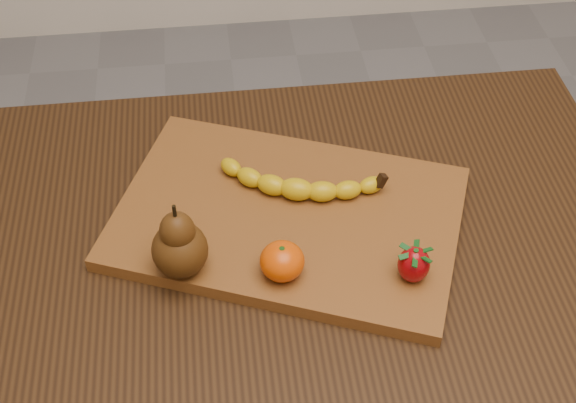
{
  "coord_description": "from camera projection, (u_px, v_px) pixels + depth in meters",
  "views": [
    {
      "loc": [
        -0.07,
        -0.69,
        1.54
      ],
      "look_at": [
        0.02,
        0.05,
        0.8
      ],
      "focal_mm": 50.0,
      "sensor_mm": 36.0,
      "label": 1
    }
  ],
  "objects": [
    {
      "name": "table",
      "position": [
        281.0,
        297.0,
        1.12
      ],
      "size": [
        1.0,
        0.7,
        0.76
      ],
      "color": "black",
      "rests_on": "ground"
    },
    {
      "name": "cutting_board",
      "position": [
        288.0,
        217.0,
        1.08
      ],
      "size": [
        0.53,
        0.45,
        0.02
      ],
      "primitive_type": "cube",
      "rotation": [
        0.0,
        0.0,
        -0.38
      ],
      "color": "brown",
      "rests_on": "table"
    },
    {
      "name": "pear",
      "position": [
        178.0,
        239.0,
        0.96
      ],
      "size": [
        0.09,
        0.09,
        0.11
      ],
      "primitive_type": null,
      "rotation": [
        0.0,
        0.0,
        0.36
      ],
      "color": "#46270B",
      "rests_on": "cutting_board"
    },
    {
      "name": "banana",
      "position": [
        296.0,
        189.0,
        1.08
      ],
      "size": [
        0.2,
        0.11,
        0.03
      ],
      "primitive_type": null,
      "rotation": [
        0.0,
        0.0,
        -0.3
      ],
      "color": "#CCA809",
      "rests_on": "cutting_board"
    },
    {
      "name": "mandarin",
      "position": [
        282.0,
        261.0,
        0.98
      ],
      "size": [
        0.06,
        0.06,
        0.05
      ],
      "primitive_type": "ellipsoid",
      "rotation": [
        0.0,
        0.0,
        0.09
      ],
      "color": "#D14302",
      "rests_on": "cutting_board"
    },
    {
      "name": "strawberry",
      "position": [
        414.0,
        263.0,
        0.97
      ],
      "size": [
        0.05,
        0.05,
        0.05
      ],
      "primitive_type": null,
      "rotation": [
        0.0,
        0.0,
        0.23
      ],
      "color": "#8F0308",
      "rests_on": "cutting_board"
    }
  ]
}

